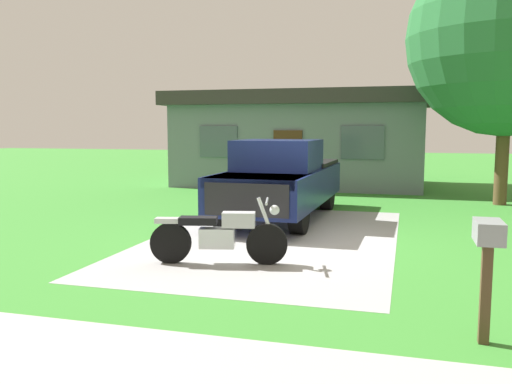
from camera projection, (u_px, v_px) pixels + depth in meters
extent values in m
plane|color=#39862F|center=(275.00, 238.00, 10.67)|extent=(80.00, 80.00, 0.00)
cube|color=#A0A0A0|center=(275.00, 238.00, 10.67)|extent=(4.67, 7.82, 0.01)
cube|color=#A8A8A4|center=(121.00, 365.00, 4.94)|extent=(36.00, 1.80, 0.01)
cylinder|color=black|center=(267.00, 244.00, 8.58)|extent=(0.67, 0.26, 0.66)
cylinder|color=black|center=(171.00, 243.00, 8.66)|extent=(0.67, 0.26, 0.66)
cube|color=silver|center=(217.00, 238.00, 8.61)|extent=(0.60, 0.38, 0.32)
cube|color=#B7BABF|center=(239.00, 220.00, 8.56)|extent=(0.56, 0.37, 0.24)
cube|color=black|center=(198.00, 221.00, 8.59)|extent=(0.65, 0.41, 0.12)
cube|color=#B7BABF|center=(170.00, 220.00, 8.61)|extent=(0.51, 0.30, 0.08)
cylinder|color=silver|center=(267.00, 221.00, 8.54)|extent=(0.34, 0.13, 0.77)
cylinder|color=silver|center=(267.00, 201.00, 8.50)|extent=(0.20, 0.69, 0.04)
sphere|color=silver|center=(275.00, 210.00, 8.51)|extent=(0.16, 0.16, 0.16)
cylinder|color=black|center=(299.00, 214.00, 11.06)|extent=(0.32, 0.85, 0.84)
cylinder|color=black|center=(224.00, 210.00, 11.53)|extent=(0.32, 0.85, 0.84)
cylinder|color=black|center=(327.00, 194.00, 14.38)|extent=(0.32, 0.85, 0.84)
cylinder|color=black|center=(268.00, 192.00, 14.86)|extent=(0.32, 0.85, 0.84)
cube|color=#141E51|center=(282.00, 185.00, 12.96)|extent=(2.12, 5.64, 0.80)
cube|color=#141E51|center=(260.00, 180.00, 11.17)|extent=(1.94, 1.94, 0.20)
cube|color=#141E51|center=(278.00, 155.00, 12.49)|extent=(1.84, 1.94, 0.70)
cube|color=#3F4C56|center=(269.00, 161.00, 11.74)|extent=(1.70, 0.20, 0.60)
cube|color=black|center=(296.00, 170.00, 14.40)|extent=(1.95, 2.44, 0.50)
cube|color=black|center=(246.00, 200.00, 10.32)|extent=(1.70, 0.14, 0.64)
cube|color=#4C3823|center=(486.00, 290.00, 5.39)|extent=(0.10, 0.10, 1.10)
cube|color=gray|center=(489.00, 232.00, 5.32)|extent=(0.26, 0.48, 0.22)
cylinder|color=brown|center=(502.00, 156.00, 15.20)|extent=(0.36, 0.36, 2.76)
sphere|color=#286B37|center=(508.00, 37.00, 14.81)|extent=(5.50, 5.50, 5.50)
cube|color=slate|center=(302.00, 146.00, 20.84)|extent=(9.00, 5.00, 3.00)
cube|color=#383333|center=(302.00, 100.00, 20.63)|extent=(9.60, 5.60, 0.50)
cube|color=#4C2D19|center=(288.00, 161.00, 18.47)|extent=(1.00, 0.08, 2.10)
cube|color=#4C5966|center=(218.00, 142.00, 19.07)|extent=(1.40, 0.06, 1.10)
cube|color=#4C5966|center=(363.00, 143.00, 17.72)|extent=(1.40, 0.06, 1.10)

